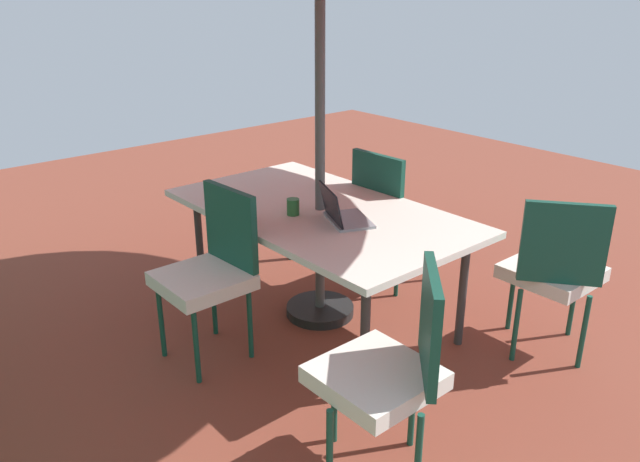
{
  "coord_description": "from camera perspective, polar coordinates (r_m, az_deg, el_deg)",
  "views": [
    {
      "loc": [
        -2.76,
        2.36,
        2.03
      ],
      "look_at": [
        0.0,
        0.0,
        0.59
      ],
      "focal_mm": 35.26,
      "sensor_mm": 36.0,
      "label": 1
    }
  ],
  "objects": [
    {
      "name": "ground_plane",
      "position": [
        4.17,
        -0.0,
        -7.62
      ],
      "size": [
        10.0,
        10.0,
        0.02
      ],
      "primitive_type": "cube",
      "color": "brown"
    },
    {
      "name": "dining_table",
      "position": [
        3.88,
        -0.0,
        1.36
      ],
      "size": [
        1.93,
        1.1,
        0.73
      ],
      "color": "silver",
      "rests_on": "ground_plane"
    },
    {
      "name": "chair_northwest",
      "position": [
        2.68,
        6.46,
        -12.02
      ],
      "size": [
        0.59,
        0.59,
        0.98
      ],
      "rotation": [
        0.0,
        0.0,
        2.36
      ],
      "color": "silver",
      "rests_on": "ground_plane"
    },
    {
      "name": "chair_north",
      "position": [
        3.56,
        -9.86,
        -3.23
      ],
      "size": [
        0.46,
        0.47,
        0.98
      ],
      "rotation": [
        0.0,
        0.0,
        3.19
      ],
      "color": "silver",
      "rests_on": "ground_plane"
    },
    {
      "name": "chair_south",
      "position": [
        4.39,
        6.43,
        1.86
      ],
      "size": [
        0.46,
        0.47,
        0.98
      ],
      "rotation": [
        0.0,
        0.0,
        0.04
      ],
      "color": "silver",
      "rests_on": "ground_plane"
    },
    {
      "name": "chair_southwest",
      "position": [
        3.74,
        20.53,
        -3.08
      ],
      "size": [
        0.58,
        0.58,
        0.98
      ],
      "rotation": [
        0.0,
        0.0,
        0.66
      ],
      "color": "silver",
      "rests_on": "ground_plane"
    },
    {
      "name": "laptop",
      "position": [
        3.63,
        2.05,
        1.52
      ],
      "size": [
        0.39,
        0.35,
        0.21
      ],
      "rotation": [
        0.0,
        0.0,
        -0.42
      ],
      "color": "gray",
      "rests_on": "dining_table"
    },
    {
      "name": "cup",
      "position": [
        3.75,
        -2.46,
        2.21
      ],
      "size": [
        0.08,
        0.08,
        0.1
      ],
      "primitive_type": "cylinder",
      "color": "#286B33",
      "rests_on": "dining_table"
    }
  ]
}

